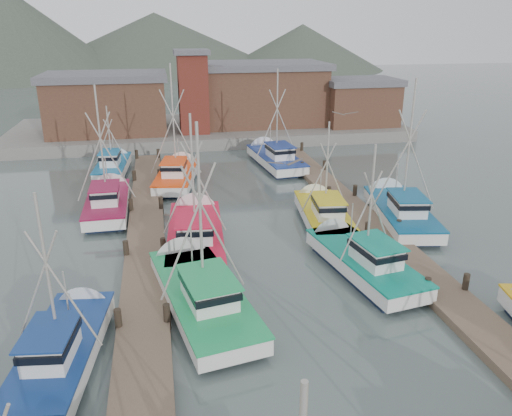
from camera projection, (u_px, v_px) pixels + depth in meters
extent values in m
plane|color=#43514F|center=(291.00, 292.00, 24.27)|extent=(260.00, 260.00, 0.00)
cube|color=brown|center=(145.00, 264.00, 26.61)|extent=(2.20, 46.00, 0.40)
cylinder|color=black|center=(119.00, 325.00, 20.83)|extent=(0.30, 0.30, 1.50)
cylinder|color=black|center=(127.00, 254.00, 27.26)|extent=(0.30, 0.30, 1.50)
cylinder|color=black|center=(131.00, 210.00, 33.70)|extent=(0.30, 0.30, 1.50)
cylinder|color=black|center=(134.00, 180.00, 40.14)|extent=(0.30, 0.30, 1.50)
cylinder|color=black|center=(137.00, 158.00, 46.57)|extent=(0.30, 0.30, 1.50)
cylinder|color=black|center=(167.00, 320.00, 21.19)|extent=(0.30, 0.30, 1.50)
cylinder|color=black|center=(164.00, 251.00, 27.63)|extent=(0.30, 0.30, 1.50)
cylinder|color=black|center=(161.00, 208.00, 34.06)|extent=(0.30, 0.30, 1.50)
cylinder|color=black|center=(160.00, 178.00, 40.50)|extent=(0.30, 0.30, 1.50)
cylinder|color=black|center=(159.00, 157.00, 46.94)|extent=(0.30, 0.30, 1.50)
cube|color=brown|center=(390.00, 243.00, 29.15)|extent=(2.20, 46.00, 0.40)
cylinder|color=black|center=(426.00, 292.00, 23.36)|extent=(0.30, 0.30, 1.50)
cylinder|color=black|center=(367.00, 234.00, 29.80)|extent=(0.30, 0.30, 1.50)
cylinder|color=black|center=(329.00, 196.00, 36.24)|extent=(0.30, 0.30, 1.50)
cylinder|color=black|center=(302.00, 170.00, 42.67)|extent=(0.30, 0.30, 1.50)
cylinder|color=black|center=(282.00, 151.00, 49.11)|extent=(0.30, 0.30, 1.50)
cylinder|color=black|center=(465.00, 288.00, 23.72)|extent=(0.30, 0.30, 1.50)
cylinder|color=black|center=(398.00, 231.00, 30.16)|extent=(0.30, 0.30, 1.50)
cylinder|color=black|center=(355.00, 195.00, 36.60)|extent=(0.30, 0.30, 1.50)
cylinder|color=black|center=(324.00, 169.00, 43.03)|extent=(0.30, 0.30, 1.50)
cylinder|color=black|center=(302.00, 150.00, 49.47)|extent=(0.30, 0.30, 1.50)
cube|color=gray|center=(210.00, 130.00, 58.09)|extent=(44.00, 16.00, 1.20)
cube|color=brown|center=(108.00, 106.00, 53.09)|extent=(12.00, 8.00, 5.50)
cube|color=slate|center=(104.00, 76.00, 52.01)|extent=(12.72, 8.48, 0.70)
cube|color=brown|center=(260.00, 96.00, 57.88)|extent=(14.00, 9.00, 6.20)
cube|color=slate|center=(260.00, 65.00, 56.68)|extent=(14.84, 9.54, 0.70)
cube|color=brown|center=(359.00, 105.00, 57.41)|extent=(8.00, 6.00, 4.50)
cube|color=slate|center=(360.00, 82.00, 56.50)|extent=(8.48, 6.36, 0.70)
cube|color=#5E231B|center=(193.00, 95.00, 52.44)|extent=(3.00, 3.00, 8.00)
cube|color=slate|center=(191.00, 52.00, 50.96)|extent=(3.60, 3.60, 0.50)
cone|color=#495547|center=(14.00, 76.00, 122.78)|extent=(110.00, 110.00, 42.00)
cone|color=#495547|center=(157.00, 68.00, 142.91)|extent=(140.00, 140.00, 30.00)
cone|color=#495547|center=(301.00, 69.00, 140.96)|extent=(90.00, 90.00, 24.00)
cube|color=#101C37|center=(203.00, 309.00, 22.72)|extent=(4.07, 8.42, 0.70)
cube|color=white|center=(203.00, 297.00, 22.49)|extent=(4.62, 9.57, 0.80)
cube|color=#1BA056|center=(202.00, 289.00, 22.36)|extent=(4.73, 9.68, 0.10)
cone|color=white|center=(179.00, 258.00, 26.54)|extent=(3.02, 1.61, 2.87)
cube|color=white|center=(209.00, 290.00, 21.20)|extent=(2.33, 3.05, 1.10)
cube|color=black|center=(209.00, 285.00, 21.12)|extent=(2.49, 3.34, 0.28)
cube|color=#1BA056|center=(209.00, 277.00, 21.00)|extent=(2.65, 3.54, 0.07)
cylinder|color=#A49F96|center=(200.00, 212.00, 20.88)|extent=(0.15, 0.15, 7.56)
cylinder|color=#A49F96|center=(187.00, 233.00, 20.98)|extent=(2.67, 0.59, 5.91)
cylinder|color=#A49F96|center=(214.00, 229.00, 21.39)|extent=(2.67, 0.59, 5.91)
cylinder|color=#A49F96|center=(192.00, 250.00, 23.37)|extent=(0.09, 0.09, 2.56)
cube|color=#101C37|center=(363.00, 273.00, 25.96)|extent=(3.43, 7.42, 0.70)
cube|color=white|center=(364.00, 262.00, 25.74)|extent=(3.90, 8.43, 0.80)
cube|color=#07856D|center=(364.00, 255.00, 25.61)|extent=(3.99, 8.53, 0.10)
cone|color=white|center=(327.00, 235.00, 29.36)|extent=(2.68, 1.49, 2.54)
cube|color=white|center=(376.00, 253.00, 24.55)|extent=(2.01, 2.66, 1.10)
cube|color=black|center=(376.00, 249.00, 24.47)|extent=(2.15, 2.92, 0.28)
cube|color=#07856D|center=(377.00, 242.00, 24.35)|extent=(2.28, 3.10, 0.07)
cylinder|color=#A49F96|center=(371.00, 203.00, 24.44)|extent=(0.13, 0.13, 5.83)
cylinder|color=#A49F96|center=(361.00, 217.00, 24.51)|extent=(2.08, 0.42, 4.56)
cylinder|color=#A49F96|center=(379.00, 215.00, 24.85)|extent=(2.08, 0.42, 4.56)
cylinder|color=#A49F96|center=(351.00, 223.00, 26.46)|extent=(0.08, 0.08, 2.26)
cube|color=#101C37|center=(64.00, 367.00, 18.92)|extent=(2.92, 6.71, 0.70)
cube|color=white|center=(62.00, 352.00, 18.69)|extent=(3.32, 7.62, 0.80)
cube|color=navy|center=(61.00, 344.00, 18.56)|extent=(3.40, 7.71, 0.10)
cone|color=white|center=(87.00, 304.00, 22.19)|extent=(2.42, 1.38, 2.30)
cube|color=white|center=(51.00, 345.00, 17.53)|extent=(1.76, 2.39, 1.10)
cube|color=black|center=(50.00, 340.00, 17.45)|extent=(1.88, 2.62, 0.28)
cube|color=navy|center=(48.00, 331.00, 17.32)|extent=(1.99, 2.78, 0.07)
cylinder|color=#A49F96|center=(48.00, 274.00, 17.37)|extent=(0.12, 0.12, 5.98)
cylinder|color=#A49F96|center=(36.00, 292.00, 17.58)|extent=(2.13, 0.36, 4.67)
cylinder|color=#A49F96|center=(65.00, 291.00, 17.65)|extent=(2.13, 0.36, 4.67)
cylinder|color=#A49F96|center=(67.00, 297.00, 19.37)|extent=(0.07, 0.07, 2.21)
cube|color=#101C37|center=(196.00, 246.00, 29.13)|extent=(3.24, 8.29, 0.70)
cube|color=white|center=(196.00, 236.00, 28.90)|extent=(3.69, 9.42, 0.80)
cube|color=red|center=(195.00, 230.00, 28.77)|extent=(3.78, 9.52, 0.10)
cone|color=white|center=(195.00, 210.00, 33.24)|extent=(2.96, 1.31, 2.88)
cube|color=white|center=(195.00, 228.00, 27.54)|extent=(2.06, 2.90, 1.10)
cube|color=black|center=(195.00, 224.00, 27.46)|extent=(2.20, 3.18, 0.28)
cube|color=red|center=(194.00, 218.00, 27.33)|extent=(2.34, 3.38, 0.07)
cylinder|color=#A49F96|center=(193.00, 175.00, 27.42)|extent=(0.14, 0.14, 6.73)
cylinder|color=#A49F96|center=(183.00, 189.00, 27.63)|extent=(2.41, 0.28, 5.26)
cylinder|color=#A49F96|center=(204.00, 188.00, 27.76)|extent=(2.41, 0.28, 5.26)
cylinder|color=#A49F96|center=(194.00, 200.00, 29.89)|extent=(0.08, 0.08, 2.57)
cube|color=#101C37|center=(323.00, 225.00, 32.14)|extent=(3.01, 7.14, 0.70)
cube|color=white|center=(324.00, 216.00, 31.91)|extent=(3.42, 8.11, 0.80)
cube|color=gold|center=(324.00, 210.00, 31.78)|extent=(3.50, 8.20, 0.10)
cone|color=white|center=(312.00, 198.00, 35.64)|extent=(2.57, 1.36, 2.46)
cube|color=white|center=(328.00, 207.00, 30.70)|extent=(1.84, 2.52, 1.10)
cube|color=black|center=(328.00, 204.00, 30.62)|extent=(1.97, 2.77, 0.28)
cube|color=gold|center=(328.00, 198.00, 30.49)|extent=(2.09, 2.94, 0.07)
cylinder|color=#A49F96|center=(327.00, 168.00, 30.63)|extent=(0.12, 0.12, 5.69)
cylinder|color=#A49F96|center=(318.00, 178.00, 30.83)|extent=(2.04, 0.31, 4.45)
cylinder|color=#A49F96|center=(334.00, 178.00, 30.91)|extent=(2.04, 0.31, 4.45)
cylinder|color=#A49F96|center=(321.00, 185.00, 32.68)|extent=(0.07, 0.07, 2.20)
cube|color=#101C37|center=(109.00, 212.00, 34.40)|extent=(2.43, 7.21, 0.70)
cube|color=white|center=(108.00, 203.00, 34.17)|extent=(2.76, 8.19, 0.80)
cube|color=maroon|center=(107.00, 198.00, 34.04)|extent=(2.84, 8.27, 0.10)
cone|color=white|center=(111.00, 187.00, 37.96)|extent=(2.56, 1.14, 2.54)
cube|color=white|center=(105.00, 194.00, 32.94)|extent=(1.68, 2.47, 1.10)
cube|color=black|center=(105.00, 191.00, 32.86)|extent=(1.79, 2.71, 0.28)
cube|color=maroon|center=(104.00, 186.00, 32.74)|extent=(1.89, 2.88, 0.07)
cylinder|color=#A49F96|center=(101.00, 144.00, 32.56)|extent=(0.12, 0.12, 7.57)
cylinder|color=#A49F96|center=(93.00, 157.00, 32.77)|extent=(2.70, 0.13, 5.91)
cylinder|color=#A49F96|center=(111.00, 157.00, 32.98)|extent=(2.70, 0.13, 5.91)
cylinder|color=#A49F96|center=(107.00, 175.00, 34.96)|extent=(0.07, 0.07, 2.45)
cube|color=#101C37|center=(400.00, 222.00, 32.70)|extent=(3.79, 7.95, 0.70)
cube|color=white|center=(401.00, 212.00, 32.48)|extent=(4.30, 9.04, 0.80)
cube|color=#09517B|center=(401.00, 207.00, 32.34)|extent=(4.40, 9.14, 0.10)
cone|color=white|center=(383.00, 193.00, 36.60)|extent=(2.89, 1.55, 2.74)
cube|color=white|center=(407.00, 204.00, 31.17)|extent=(2.19, 2.87, 1.10)
cube|color=black|center=(408.00, 201.00, 31.09)|extent=(2.35, 3.14, 0.28)
cube|color=#09517B|center=(408.00, 195.00, 30.96)|extent=(2.49, 3.34, 0.07)
cylinder|color=#A49F96|center=(409.00, 146.00, 30.75)|extent=(0.15, 0.15, 8.15)
cylinder|color=#A49F96|center=(398.00, 161.00, 31.08)|extent=(2.88, 0.59, 6.37)
cylinder|color=#A49F96|center=(417.00, 161.00, 31.10)|extent=(2.88, 0.59, 6.37)
cylinder|color=#A49F96|center=(396.00, 182.00, 33.38)|extent=(0.09, 0.09, 2.54)
cube|color=#101C37|center=(177.00, 184.00, 40.43)|extent=(3.62, 7.52, 0.70)
cube|color=white|center=(177.00, 176.00, 40.20)|extent=(4.12, 8.54, 0.80)
cube|color=#FC420B|center=(177.00, 171.00, 40.07)|extent=(4.21, 8.64, 0.10)
cone|color=white|center=(183.00, 164.00, 44.09)|extent=(2.72, 1.55, 2.56)
cube|color=white|center=(174.00, 168.00, 38.95)|extent=(2.07, 2.72, 1.10)
cube|color=black|center=(174.00, 165.00, 38.87)|extent=(2.22, 2.98, 0.28)
cube|color=#FC420B|center=(174.00, 161.00, 38.74)|extent=(2.36, 3.16, 0.07)
cylinder|color=#A49F96|center=(173.00, 120.00, 38.44)|extent=(0.13, 0.13, 8.39)
cylinder|color=#A49F96|center=(167.00, 132.00, 38.78)|extent=(2.95, 0.63, 6.55)
cylinder|color=#A49F96|center=(181.00, 132.00, 38.79)|extent=(2.95, 0.63, 6.55)
cylinder|color=#A49F96|center=(178.00, 152.00, 41.03)|extent=(0.08, 0.08, 2.29)
cube|color=#101C37|center=(276.00, 166.00, 45.44)|extent=(3.31, 8.05, 0.70)
cube|color=white|center=(276.00, 159.00, 45.22)|extent=(3.76, 9.15, 0.80)
cube|color=navy|center=(276.00, 155.00, 45.08)|extent=(3.86, 9.25, 0.10)
cone|color=white|center=(261.00, 149.00, 49.27)|extent=(2.88, 1.37, 2.78)
cube|color=white|center=(280.00, 152.00, 43.92)|extent=(2.05, 2.84, 1.10)
cube|color=black|center=(280.00, 149.00, 43.84)|extent=(2.19, 3.11, 0.28)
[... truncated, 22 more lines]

